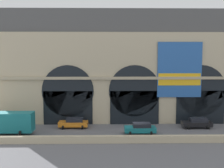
{
  "coord_description": "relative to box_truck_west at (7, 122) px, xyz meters",
  "views": [
    {
      "loc": [
        -4.49,
        -39.61,
        10.98
      ],
      "look_at": [
        -3.6,
        5.0,
        6.48
      ],
      "focal_mm": 45.42,
      "sensor_mm": 36.0,
      "label": 1
    }
  ],
  "objects": [
    {
      "name": "car_midwest",
      "position": [
        8.88,
        3.37,
        -0.9
      ],
      "size": [
        4.4,
        2.22,
        1.55
      ],
      "color": "orange",
      "rests_on": "ground"
    },
    {
      "name": "car_center",
      "position": [
        18.64,
        -0.09,
        -0.9
      ],
      "size": [
        4.4,
        2.22,
        1.55
      ],
      "color": "#19727A",
      "rests_on": "ground"
    },
    {
      "name": "box_truck_west",
      "position": [
        0.0,
        0.0,
        0.0
      ],
      "size": [
        7.5,
        2.91,
        3.12
      ],
      "color": "orange",
      "rests_on": "ground"
    },
    {
      "name": "car_mideast",
      "position": [
        27.63,
        3.0,
        -0.9
      ],
      "size": [
        4.4,
        2.22,
        1.55
      ],
      "color": "black",
      "rests_on": "ground"
    },
    {
      "name": "station_building",
      "position": [
        18.4,
        8.38,
        7.25
      ],
      "size": [
        44.52,
        5.8,
        18.37
      ],
      "color": "#BCAD8C",
      "rests_on": "ground"
    },
    {
      "name": "quay_parapet_wall",
      "position": [
        18.36,
        -4.15,
        -1.24
      ],
      "size": [
        90.0,
        0.7,
        0.92
      ],
      "primitive_type": "cube",
      "color": "#BCAD8C",
      "rests_on": "ground"
    },
    {
      "name": "ground_plane",
      "position": [
        18.36,
        0.68,
        -1.7
      ],
      "size": [
        200.0,
        200.0,
        0.0
      ],
      "primitive_type": "plane",
      "color": "slate"
    }
  ]
}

